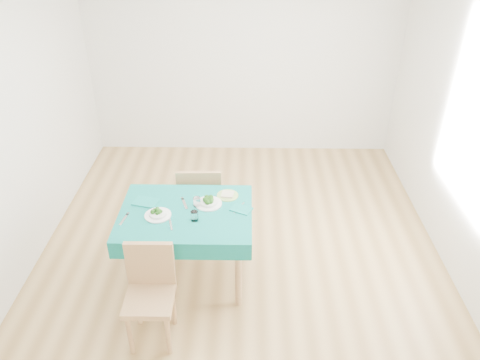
{
  "coord_description": "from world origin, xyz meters",
  "views": [
    {
      "loc": [
        0.07,
        -3.65,
        3.1
      ],
      "look_at": [
        0.0,
        0.0,
        0.85
      ],
      "focal_mm": 35.0,
      "sensor_mm": 36.0,
      "label": 1
    }
  ],
  "objects_px": {
    "chair_near": "(149,296)",
    "side_plate": "(228,195)",
    "bowl_near": "(158,212)",
    "bowl_far": "(209,201)",
    "table": "(188,246)",
    "chair_far": "(201,188)"
  },
  "relations": [
    {
      "from": "bowl_far",
      "to": "side_plate",
      "type": "distance_m",
      "value": 0.21
    },
    {
      "from": "bowl_near",
      "to": "side_plate",
      "type": "height_order",
      "value": "bowl_near"
    },
    {
      "from": "side_plate",
      "to": "bowl_near",
      "type": "bearing_deg",
      "value": -151.39
    },
    {
      "from": "bowl_near",
      "to": "side_plate",
      "type": "xyz_separation_m",
      "value": [
        0.58,
        0.32,
        -0.03
      ]
    },
    {
      "from": "table",
      "to": "bowl_far",
      "type": "height_order",
      "value": "bowl_far"
    },
    {
      "from": "chair_far",
      "to": "bowl_far",
      "type": "height_order",
      "value": "chair_far"
    },
    {
      "from": "chair_far",
      "to": "bowl_near",
      "type": "bearing_deg",
      "value": 68.18
    },
    {
      "from": "chair_near",
      "to": "side_plate",
      "type": "height_order",
      "value": "chair_near"
    },
    {
      "from": "table",
      "to": "bowl_far",
      "type": "bearing_deg",
      "value": 31.43
    },
    {
      "from": "bowl_far",
      "to": "bowl_near",
      "type": "bearing_deg",
      "value": -156.69
    },
    {
      "from": "bowl_near",
      "to": "bowl_far",
      "type": "xyz_separation_m",
      "value": [
        0.42,
        0.18,
        0.0
      ]
    },
    {
      "from": "table",
      "to": "chair_far",
      "type": "bearing_deg",
      "value": 85.33
    },
    {
      "from": "chair_near",
      "to": "side_plate",
      "type": "bearing_deg",
      "value": 58.87
    },
    {
      "from": "chair_near",
      "to": "bowl_near",
      "type": "xyz_separation_m",
      "value": [
        -0.01,
        0.64,
        0.32
      ]
    },
    {
      "from": "table",
      "to": "bowl_near",
      "type": "bearing_deg",
      "value": -164.4
    },
    {
      "from": "bowl_far",
      "to": "chair_far",
      "type": "bearing_deg",
      "value": 102.54
    },
    {
      "from": "table",
      "to": "bowl_far",
      "type": "distance_m",
      "value": 0.47
    },
    {
      "from": "chair_near",
      "to": "side_plate",
      "type": "xyz_separation_m",
      "value": [
        0.57,
        0.96,
        0.29
      ]
    },
    {
      "from": "chair_near",
      "to": "bowl_near",
      "type": "bearing_deg",
      "value": 90.47
    },
    {
      "from": "table",
      "to": "bowl_near",
      "type": "relative_size",
      "value": 4.97
    },
    {
      "from": "chair_near",
      "to": "side_plate",
      "type": "distance_m",
      "value": 1.15
    },
    {
      "from": "chair_far",
      "to": "side_plate",
      "type": "relative_size",
      "value": 5.54
    }
  ]
}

